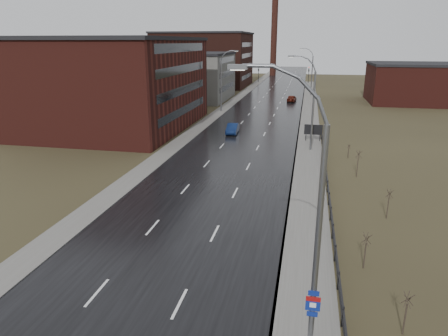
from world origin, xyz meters
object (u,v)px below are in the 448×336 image
at_px(billboard, 313,130).
at_px(car_far, 292,99).
at_px(car_near, 233,129).
at_px(streetlight_main, 310,224).

relative_size(billboard, car_far, 0.54).
height_order(car_near, car_far, car_far).
xyz_separation_m(streetlight_main, billboard, (0.63, 38.64, -4.41)).
distance_m(streetlight_main, car_far, 76.10).
bearing_deg(car_far, billboard, 101.83).
bearing_deg(car_near, car_far, 75.80).
relative_size(streetlight_main, car_far, 2.74).
relative_size(streetlight_main, car_near, 2.77).
height_order(streetlight_main, car_far, streetlight_main).
height_order(streetlight_main, car_near, streetlight_main).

